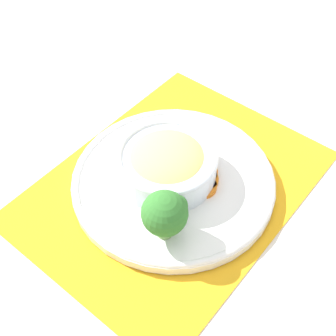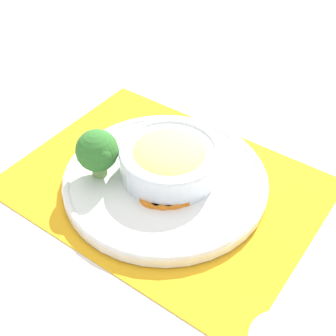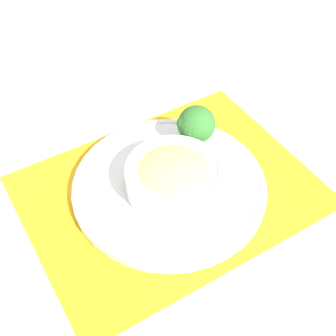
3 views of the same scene
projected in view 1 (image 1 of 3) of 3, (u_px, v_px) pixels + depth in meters
name	position (u px, v px, depth m)	size (l,w,h in m)	color
ground_plane	(173.00, 186.00, 0.77)	(4.00, 4.00, 0.00)	beige
placemat	(173.00, 185.00, 0.77)	(0.50, 0.38, 0.00)	orange
plate	(173.00, 180.00, 0.76)	(0.33, 0.33, 0.02)	white
bowl	(168.00, 161.00, 0.74)	(0.16, 0.16, 0.06)	silver
broccoli_floret	(165.00, 214.00, 0.65)	(0.07, 0.07, 0.08)	#759E51
carrot_slice_near	(202.00, 186.00, 0.74)	(0.05, 0.05, 0.01)	orange
carrot_slice_middle	(204.00, 180.00, 0.75)	(0.05, 0.05, 0.01)	orange
carrot_slice_far	(203.00, 173.00, 0.76)	(0.05, 0.05, 0.01)	orange
carrot_slice_extra	(200.00, 167.00, 0.77)	(0.05, 0.05, 0.01)	orange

